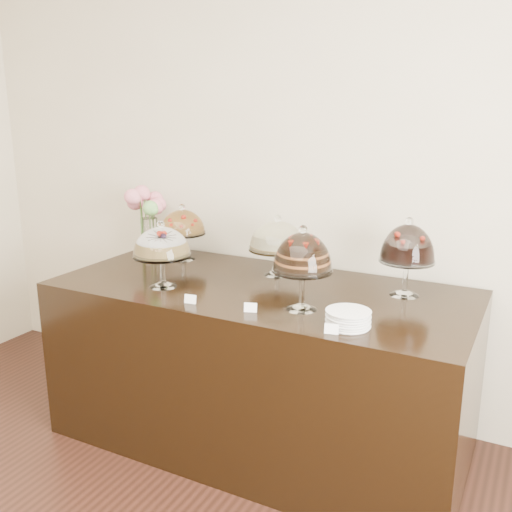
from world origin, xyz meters
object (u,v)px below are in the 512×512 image
at_px(cake_stand_sugar_sponge, 162,245).
at_px(cake_stand_dark_choco, 408,247).
at_px(cake_stand_fruit_tart, 182,225).
at_px(cake_stand_choco_layer, 303,255).
at_px(display_counter, 260,365).
at_px(plate_stack, 348,319).
at_px(cake_stand_cheesecake, 277,238).
at_px(flower_vase, 147,211).

relative_size(cake_stand_sugar_sponge, cake_stand_dark_choco, 0.89).
bearing_deg(cake_stand_fruit_tart, cake_stand_choco_layer, -26.16).
height_order(display_counter, plate_stack, plate_stack).
relative_size(cake_stand_choco_layer, cake_stand_cheesecake, 1.17).
height_order(flower_vase, plate_stack, flower_vase).
relative_size(cake_stand_choco_layer, flower_vase, 0.94).
bearing_deg(display_counter, cake_stand_dark_choco, 16.88).
bearing_deg(flower_vase, cake_stand_dark_choco, -3.77).
height_order(cake_stand_sugar_sponge, cake_stand_cheesecake, cake_stand_sugar_sponge).
xyz_separation_m(display_counter, cake_stand_sugar_sponge, (-0.46, -0.23, 0.68)).
height_order(cake_stand_cheesecake, cake_stand_fruit_tart, cake_stand_fruit_tart).
xyz_separation_m(cake_stand_choco_layer, cake_stand_dark_choco, (0.38, 0.43, -0.01)).
xyz_separation_m(display_counter, cake_stand_cheesecake, (-0.02, 0.24, 0.66)).
bearing_deg(cake_stand_cheesecake, flower_vase, 175.02).
height_order(cake_stand_choco_layer, cake_stand_cheesecake, cake_stand_choco_layer).
height_order(cake_stand_sugar_sponge, cake_stand_choco_layer, cake_stand_choco_layer).
relative_size(cake_stand_fruit_tart, plate_stack, 1.82).
height_order(display_counter, cake_stand_choco_layer, cake_stand_choco_layer).
distance_m(cake_stand_cheesecake, flower_vase, 0.97).
relative_size(cake_stand_sugar_sponge, cake_stand_choco_layer, 0.88).
xyz_separation_m(cake_stand_cheesecake, flower_vase, (-0.96, 0.08, 0.06)).
xyz_separation_m(cake_stand_sugar_sponge, cake_stand_cheesecake, (0.44, 0.47, -0.01)).
bearing_deg(flower_vase, display_counter, -18.40).
distance_m(cake_stand_sugar_sponge, cake_stand_cheesecake, 0.65).
relative_size(cake_stand_dark_choco, flower_vase, 0.93).
distance_m(cake_stand_choco_layer, cake_stand_fruit_tart, 1.12).
distance_m(cake_stand_cheesecake, cake_stand_fruit_tart, 0.66).
distance_m(cake_stand_fruit_tart, flower_vase, 0.31).
xyz_separation_m(cake_stand_dark_choco, plate_stack, (-0.12, -0.54, -0.21)).
distance_m(cake_stand_choco_layer, cake_stand_dark_choco, 0.57).
bearing_deg(cake_stand_dark_choco, flower_vase, 176.23).
relative_size(display_counter, flower_vase, 5.12).
xyz_separation_m(display_counter, plate_stack, (0.59, -0.33, 0.49)).
relative_size(cake_stand_dark_choco, plate_stack, 2.09).
height_order(cake_stand_cheesecake, plate_stack, cake_stand_cheesecake).
bearing_deg(cake_stand_sugar_sponge, cake_stand_choco_layer, 1.16).
height_order(cake_stand_sugar_sponge, cake_stand_dark_choco, cake_stand_dark_choco).
xyz_separation_m(cake_stand_dark_choco, flower_vase, (-1.69, 0.11, 0.02)).
relative_size(cake_stand_sugar_sponge, plate_stack, 1.86).
bearing_deg(cake_stand_choco_layer, cake_stand_sugar_sponge, -178.84).
xyz_separation_m(cake_stand_sugar_sponge, cake_stand_choco_layer, (0.78, 0.02, 0.03)).
relative_size(display_counter, cake_stand_sugar_sponge, 6.19).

